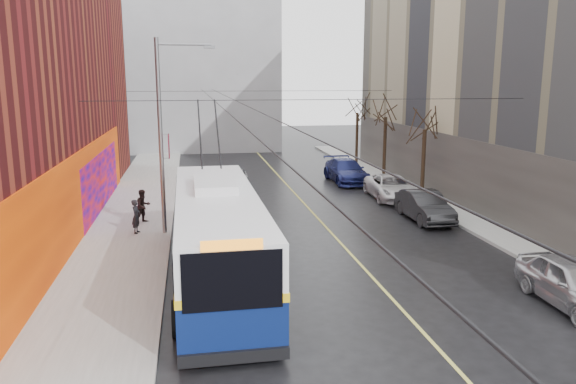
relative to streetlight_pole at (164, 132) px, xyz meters
name	(u,v)px	position (x,y,z in m)	size (l,w,h in m)	color
ground	(356,311)	(6.14, -10.00, -4.85)	(140.00, 140.00, 0.00)	black
sidewalk_left	(132,225)	(-1.86, 2.00, -4.77)	(4.00, 60.00, 0.15)	gray
sidewalk_right	(451,211)	(15.14, 2.00, -4.77)	(2.00, 60.00, 0.15)	gray
lane_line	(310,209)	(7.64, 4.00, -4.84)	(0.12, 50.00, 0.01)	#BFB74C
building_right	(572,65)	(23.13, 4.00, 3.15)	(14.06, 36.00, 16.00)	tan
building_far	(178,61)	(0.14, 34.99, 4.17)	(20.50, 12.10, 18.00)	gray
streetlight_pole	(164,132)	(0.00, 0.00, 0.00)	(2.65, 0.60, 9.00)	slate
catenary_wires	(235,97)	(3.60, 4.77, 1.40)	(18.00, 60.00, 0.22)	black
tree_near	(425,117)	(15.14, 6.00, 0.13)	(3.20, 3.20, 6.40)	black
tree_mid	(386,106)	(15.14, 13.00, 0.41)	(3.20, 3.20, 6.68)	black
tree_far	(358,104)	(15.14, 20.00, 0.30)	(3.20, 3.20, 6.57)	black
puddle	(218,337)	(1.76, -11.07, -4.84)	(2.04, 2.82, 0.01)	black
pigeons_flying	(265,67)	(4.76, 0.94, 2.89)	(2.91, 2.65, 1.78)	slate
trolleybus	(217,234)	(2.01, -6.49, -3.10)	(3.23, 13.35, 6.29)	#09174A
parked_car_a	(574,283)	(13.14, -10.80, -4.06)	(1.87, 4.64, 1.58)	#AAAAAE
parked_car_b	(424,206)	(12.95, 0.58, -4.09)	(1.61, 4.62, 1.52)	#242427
parked_car_c	(391,187)	(13.14, 5.99, -4.13)	(2.39, 5.19, 1.44)	silver
parked_car_d	(346,171)	(11.94, 11.87, -4.04)	(2.27, 5.58, 1.62)	navy
following_car	(234,179)	(3.86, 10.22, -4.11)	(1.73, 4.31, 1.47)	#A1A1A5
pedestrian_a	(136,216)	(-1.44, 0.10, -3.90)	(0.58, 0.38, 1.59)	black
pedestrian_b	(143,206)	(-1.27, 2.08, -3.86)	(0.81, 0.63, 1.67)	black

